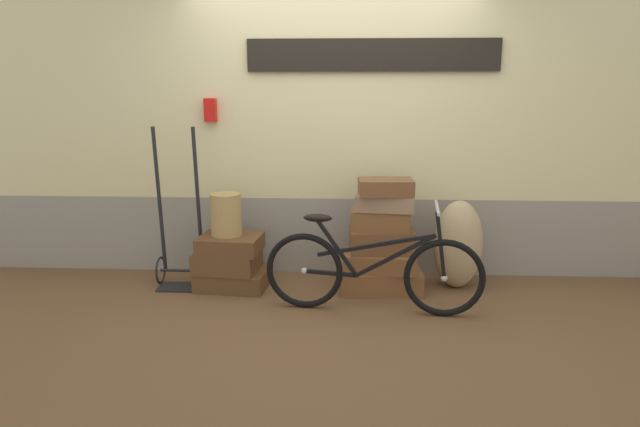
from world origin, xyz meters
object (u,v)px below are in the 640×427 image
suitcase_7 (385,202)px  suitcase_4 (380,261)px  suitcase_6 (381,220)px  bicycle (372,271)px  wicker_basket (226,215)px  luggage_trolley (180,246)px  suitcase_2 (231,244)px  suitcase_5 (381,241)px  burlap_sack (458,244)px  suitcase_0 (234,278)px  suitcase_1 (227,261)px  suitcase_3 (380,279)px  suitcase_8 (386,187)px

suitcase_7 → suitcase_4: bearing=-131.5°
suitcase_6 → bicycle: size_ratio=0.29×
wicker_basket → luggage_trolley: luggage_trolley is taller
suitcase_2 → suitcase_7: suitcase_7 is taller
bicycle → wicker_basket: bearing=158.3°
suitcase_5 → bicycle: 0.51m
luggage_trolley → burlap_sack: bearing=1.6°
suitcase_0 → burlap_sack: burlap_sack is taller
suitcase_1 → suitcase_5: 1.32m
luggage_trolley → suitcase_6: bearing=-0.8°
suitcase_2 → luggage_trolley: luggage_trolley is taller
suitcase_3 → suitcase_2: bearing=178.9°
suitcase_5 → suitcase_7: size_ratio=1.11×
suitcase_0 → luggage_trolley: bearing=-176.5°
suitcase_1 → luggage_trolley: luggage_trolley is taller
suitcase_1 → wicker_basket: bearing=96.3°
wicker_basket → luggage_trolley: bearing=175.3°
suitcase_3 → bicycle: 0.55m
suitcase_5 → suitcase_7: bearing=-0.9°
luggage_trolley → bicycle: (1.62, -0.51, -0.03)m
suitcase_1 → suitcase_2: suitcase_2 is taller
suitcase_2 → bicycle: bicycle is taller
suitcase_6 → bicycle: 0.57m
wicker_basket → suitcase_3: bearing=0.4°
suitcase_0 → suitcase_3: size_ratio=0.87×
suitcase_1 → burlap_sack: bearing=9.8°
suitcase_0 → suitcase_3: (1.26, -0.01, 0.01)m
suitcase_1 → burlap_sack: size_ratio=0.68×
suitcase_5 → burlap_sack: burlap_sack is taller
suitcase_1 → suitcase_2: size_ratio=1.02×
burlap_sack → suitcase_6: bearing=-172.4°
suitcase_0 → burlap_sack: (1.92, 0.08, 0.30)m
suitcase_6 → bicycle: (-0.09, -0.49, -0.28)m
suitcase_2 → suitcase_5: 1.27m
suitcase_8 → suitcase_5: bearing=117.3°
suitcase_0 → suitcase_8: 1.52m
suitcase_0 → wicker_basket: bearing=-153.3°
burlap_sack → suitcase_8: bearing=-168.6°
suitcase_1 → suitcase_4: (1.29, -0.00, 0.02)m
suitcase_3 → burlap_sack: (0.66, 0.09, 0.29)m
suitcase_8 → luggage_trolley: bearing=175.5°
suitcase_3 → suitcase_7: suitcase_7 is taller
suitcase_6 → luggage_trolley: bearing=-175.6°
suitcase_6 → suitcase_8: bearing=-46.1°
suitcase_3 → luggage_trolley: 1.74m
suitcase_7 → wicker_basket: (-1.33, -0.01, -0.12)m
luggage_trolley → burlap_sack: size_ratio=1.80×
suitcase_6 → wicker_basket: (-1.29, -0.01, 0.03)m
suitcase_2 → suitcase_8: bearing=5.4°
luggage_trolley → bicycle: bearing=-17.6°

